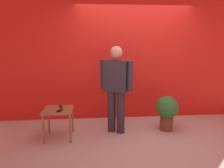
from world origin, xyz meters
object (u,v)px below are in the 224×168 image
(side_table, at_px, (58,114))
(tv_remote, at_px, (61,107))
(potted_plant, at_px, (167,110))
(standing_person, at_px, (116,85))
(cell_phone, at_px, (59,111))

(side_table, relative_size, tv_remote, 3.24)
(tv_remote, xyz_separation_m, potted_plant, (2.05, 0.08, -0.15))
(side_table, xyz_separation_m, potted_plant, (2.08, 0.19, -0.06))
(standing_person, distance_m, potted_plant, 1.14)
(potted_plant, bearing_deg, side_table, -174.68)
(side_table, height_order, tv_remote, tv_remote)
(standing_person, xyz_separation_m, side_table, (-1.07, -0.18, -0.46))
(standing_person, xyz_separation_m, tv_remote, (-1.04, -0.07, -0.37))
(cell_phone, xyz_separation_m, tv_remote, (-0.01, 0.22, 0.01))
(potted_plant, bearing_deg, tv_remote, -177.78)
(standing_person, xyz_separation_m, potted_plant, (1.01, 0.01, -0.52))
(cell_phone, bearing_deg, potted_plant, 29.66)
(cell_phone, bearing_deg, side_table, 131.20)
(tv_remote, distance_m, potted_plant, 2.06)
(cell_phone, xyz_separation_m, potted_plant, (2.04, 0.30, -0.15))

